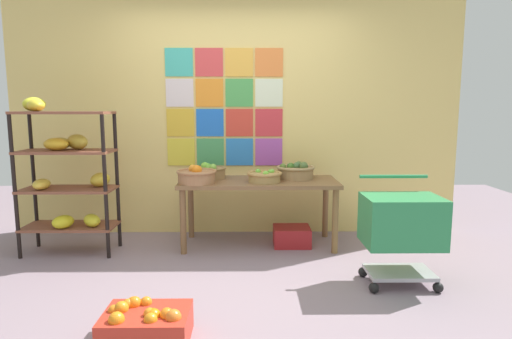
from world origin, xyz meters
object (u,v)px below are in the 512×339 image
(fruit_basket_left, at_px, (197,175))
(shopping_cart, at_px, (402,224))
(fruit_basket_back_right, at_px, (265,176))
(produce_crate_under_table, at_px, (292,236))
(display_table, at_px, (259,188))
(fruit_basket_back_left, at_px, (296,171))
(fruit_basket_right, at_px, (211,171))
(orange_crate_foreground, at_px, (146,324))
(banana_shelf_unit, at_px, (65,164))

(fruit_basket_left, bearing_deg, shopping_cart, -26.78)
(fruit_basket_back_right, relative_size, shopping_cart, 0.41)
(produce_crate_under_table, height_order, shopping_cart, shopping_cart)
(display_table, height_order, fruit_basket_back_left, fruit_basket_back_left)
(fruit_basket_back_right, distance_m, fruit_basket_right, 0.59)
(fruit_basket_right, bearing_deg, shopping_cart, -35.46)
(fruit_basket_back_right, distance_m, produce_crate_under_table, 0.70)
(orange_crate_foreground, bearing_deg, display_table, 68.93)
(banana_shelf_unit, relative_size, fruit_basket_back_left, 3.79)
(banana_shelf_unit, distance_m, fruit_basket_right, 1.41)
(display_table, bearing_deg, shopping_cart, -42.82)
(produce_crate_under_table, height_order, orange_crate_foreground, orange_crate_foreground)
(fruit_basket_right, bearing_deg, produce_crate_under_table, -9.58)
(produce_crate_under_table, bearing_deg, display_table, 175.53)
(fruit_basket_back_left, xyz_separation_m, shopping_cart, (0.72, -1.12, -0.26))
(fruit_basket_back_left, relative_size, shopping_cart, 0.47)
(display_table, xyz_separation_m, fruit_basket_back_left, (0.38, 0.10, 0.16))
(banana_shelf_unit, height_order, fruit_basket_left, banana_shelf_unit)
(fruit_basket_left, bearing_deg, fruit_basket_right, 67.01)
(fruit_basket_right, xyz_separation_m, orange_crate_foreground, (-0.22, -1.97, -0.64))
(banana_shelf_unit, bearing_deg, fruit_basket_left, 1.76)
(banana_shelf_unit, distance_m, shopping_cart, 3.10)
(fruit_basket_right, bearing_deg, fruit_basket_left, -112.99)
(display_table, xyz_separation_m, produce_crate_under_table, (0.34, -0.03, -0.50))
(fruit_basket_back_right, relative_size, produce_crate_under_table, 0.93)
(fruit_basket_right, xyz_separation_m, shopping_cart, (1.60, -1.14, -0.26))
(banana_shelf_unit, relative_size, fruit_basket_left, 3.86)
(fruit_basket_back_left, xyz_separation_m, fruit_basket_right, (-0.88, 0.02, -0.01))
(display_table, xyz_separation_m, fruit_basket_back_right, (0.05, -0.11, 0.14))
(fruit_basket_back_left, height_order, produce_crate_under_table, fruit_basket_back_left)
(orange_crate_foreground, bearing_deg, shopping_cart, 24.55)
(orange_crate_foreground, distance_m, shopping_cart, 2.04)
(display_table, relative_size, produce_crate_under_table, 4.26)
(banana_shelf_unit, relative_size, produce_crate_under_table, 4.04)
(fruit_basket_back_right, relative_size, orange_crate_foreground, 0.67)
(banana_shelf_unit, bearing_deg, fruit_basket_back_left, 7.50)
(shopping_cart, bearing_deg, fruit_basket_back_left, 136.36)
(fruit_basket_back_left, bearing_deg, orange_crate_foreground, -119.35)
(display_table, distance_m, fruit_basket_back_left, 0.43)
(fruit_basket_left, bearing_deg, produce_crate_under_table, 7.98)
(fruit_basket_back_right, bearing_deg, orange_crate_foreground, -113.73)
(shopping_cart, bearing_deg, orange_crate_foreground, -141.83)
(produce_crate_under_table, distance_m, shopping_cart, 1.32)
(fruit_basket_back_left, bearing_deg, display_table, -165.69)
(fruit_basket_back_left, height_order, fruit_basket_right, fruit_basket_back_left)
(fruit_basket_back_right, relative_size, fruit_basket_back_left, 0.87)
(fruit_basket_back_right, xyz_separation_m, orange_crate_foreground, (-0.77, -1.75, -0.62))
(display_table, xyz_separation_m, fruit_basket_left, (-0.61, -0.16, 0.16))
(produce_crate_under_table, bearing_deg, orange_crate_foreground, -119.94)
(display_table, relative_size, fruit_basket_right, 5.18)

